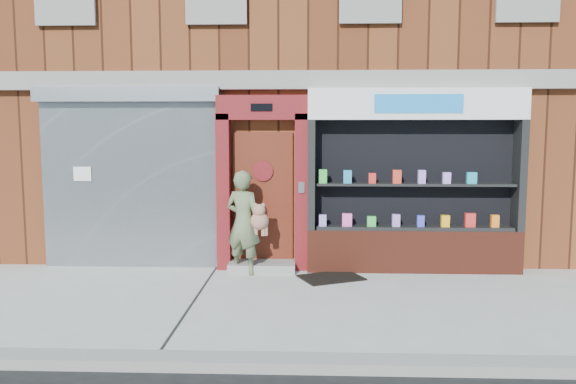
{
  "coord_description": "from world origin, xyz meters",
  "views": [
    {
      "loc": [
        0.02,
        -7.42,
        2.33
      ],
      "look_at": [
        -0.29,
        1.0,
        1.4
      ],
      "focal_mm": 35.0,
      "sensor_mm": 36.0,
      "label": 1
    }
  ],
  "objects": [
    {
      "name": "doormat",
      "position": [
        0.38,
        1.28,
        0.01
      ],
      "size": [
        1.12,
        0.98,
        0.02
      ],
      "primitive_type": "cube",
      "rotation": [
        0.0,
        0.0,
        0.42
      ],
      "color": "black",
      "rests_on": "ground"
    },
    {
      "name": "woman",
      "position": [
        -1.02,
        1.52,
        0.85
      ],
      "size": [
        0.78,
        0.62,
        1.69
      ],
      "color": "#5A6844",
      "rests_on": "ground"
    },
    {
      "name": "pharmacy_bay",
      "position": [
        1.75,
        1.81,
        1.37
      ],
      "size": [
        3.5,
        0.41,
        3.0
      ],
      "color": "maroon",
      "rests_on": "ground"
    },
    {
      "name": "building",
      "position": [
        -0.0,
        5.99,
        4.0
      ],
      "size": [
        12.0,
        8.16,
        8.0
      ],
      "color": "#592814",
      "rests_on": "ground"
    },
    {
      "name": "curb",
      "position": [
        0.0,
        -2.15,
        0.06
      ],
      "size": [
        60.0,
        0.3,
        0.12
      ],
      "primitive_type": "cube",
      "color": "gray",
      "rests_on": "ground"
    },
    {
      "name": "red_door_bay",
      "position": [
        -0.75,
        1.86,
        1.46
      ],
      "size": [
        1.52,
        0.58,
        2.9
      ],
      "color": "#5C0F13",
      "rests_on": "ground"
    },
    {
      "name": "shutter_bay",
      "position": [
        -3.0,
        1.93,
        1.72
      ],
      "size": [
        3.1,
        0.3,
        3.04
      ],
      "color": "gray",
      "rests_on": "ground"
    },
    {
      "name": "ground",
      "position": [
        0.0,
        0.0,
        0.0
      ],
      "size": [
        80.0,
        80.0,
        0.0
      ],
      "primitive_type": "plane",
      "color": "#9E9E99",
      "rests_on": "ground"
    }
  ]
}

